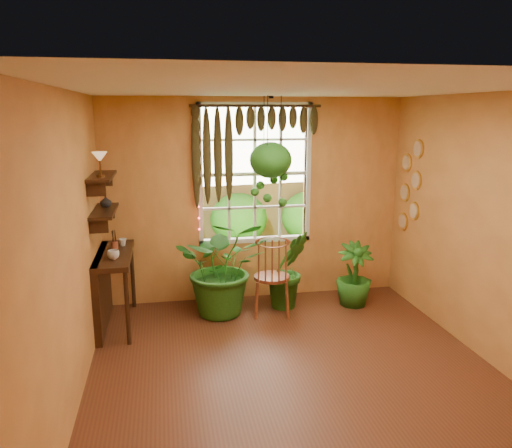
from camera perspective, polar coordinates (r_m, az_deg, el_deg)
The scene contains 23 objects.
floor at distance 5.04m, azimuth 4.81°, elevation -17.17°, with size 4.50×4.50×0.00m, color #552B18.
ceiling at distance 4.38m, azimuth 5.49°, elevation 15.15°, with size 4.50×4.50×0.00m, color white.
wall_back at distance 6.67m, azimuth -0.09°, elevation 2.72°, with size 4.00×4.00×0.00m, color #DE974B.
wall_left at distance 4.44m, azimuth -20.64°, elevation -3.28°, with size 4.50×4.50×0.00m, color #DE974B.
wall_right at distance 5.41m, azimuth 25.98°, elevation -0.96°, with size 4.50×4.50×0.00m, color #DE974B.
window at distance 6.65m, azimuth -0.14°, elevation 5.74°, with size 1.52×0.10×1.86m.
valance_vine at distance 6.47m, azimuth -0.70°, elevation 10.67°, with size 1.70×0.12×1.10m.
string_lights at distance 6.46m, azimuth -6.68°, elevation 5.89°, with size 0.03×0.03×1.54m, color #FF2633, non-canonical shape.
wall_plates at distance 6.85m, azimuth 17.19°, elevation 4.12°, with size 0.04×0.32×1.10m, color beige, non-canonical shape.
counter_ledge at distance 6.17m, azimuth -16.75°, elevation -6.34°, with size 0.40×1.20×0.90m.
shelf_lower at distance 5.95m, azimuth -16.95°, elevation 1.42°, with size 0.25×0.90×0.04m, color #311D0D.
shelf_upper at distance 5.89m, azimuth -17.20°, elevation 5.24°, with size 0.25×0.90×0.04m, color #311D0D.
backyard at distance 11.24m, azimuth -3.23°, elevation 6.46°, with size 14.00×10.00×12.00m.
windsor_chair at distance 6.33m, azimuth 1.81°, elevation -7.24°, with size 0.53×0.55×1.21m.
potted_plant_left at distance 6.25m, azimuth -3.74°, elevation -4.84°, with size 1.13×0.98×1.25m, color #1C4913.
potted_plant_mid at distance 6.49m, azimuth 3.66°, elevation -5.21°, with size 0.56×0.45×1.02m, color #1C4913.
potted_plant_right at distance 6.70m, azimuth 11.16°, elevation -5.67°, with size 0.47×0.47×0.84m, color #1C4913.
hanging_basket at distance 6.27m, azimuth 1.68°, elevation 6.93°, with size 0.53×0.53×1.37m.
cup_a at distance 5.79m, azimuth -15.99°, elevation -3.38°, with size 0.13×0.13×0.10m, color silver.
cup_b at distance 6.33m, azimuth -15.00°, elevation -2.03°, with size 0.10×0.10×0.09m, color beige.
brush_jar at distance 6.16m, azimuth -15.89°, elevation -1.78°, with size 0.08×0.08×0.30m.
shelf_vase at distance 6.08m, azimuth -16.80°, elevation 2.49°, with size 0.13×0.13×0.14m, color #B2AD99.
tiffany_lamp at distance 5.64m, azimuth -17.44°, elevation 7.15°, with size 0.16×0.16×0.27m.
Camera 1 is at (-1.20, -4.21, 2.51)m, focal length 35.00 mm.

